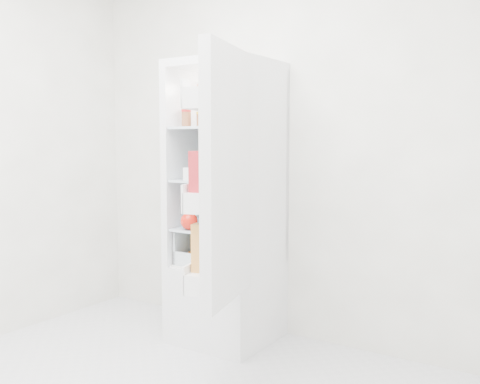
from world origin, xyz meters
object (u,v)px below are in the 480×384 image
Objects in this scene: refrigerator at (230,238)px; red_cabbage at (229,216)px; mushroom_bowl at (198,221)px; fridge_door at (222,181)px.

red_cabbage is (0.08, -0.13, 0.16)m from refrigerator.
refrigerator is 13.16× the size of mushroom_bowl.
fridge_door reaches higher than mushroom_bowl.
fridge_door is (0.38, -0.63, 0.43)m from refrigerator.
refrigerator is at bearing 38.73° from mushroom_bowl.
red_cabbage reaches higher than mushroom_bowl.
mushroom_bowl is at bearing -141.27° from refrigerator.
refrigerator reaches higher than fridge_door.
red_cabbage is at bearing -57.52° from refrigerator.
mushroom_bowl is 0.11× the size of fridge_door.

